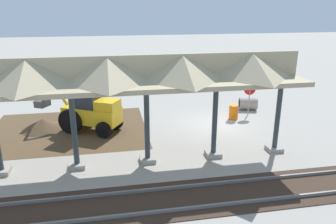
# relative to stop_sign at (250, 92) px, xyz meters

# --- Properties ---
(ground_plane) EXTENTS (120.00, 120.00, 0.00)m
(ground_plane) POSITION_rel_stop_sign_xyz_m (2.56, 1.28, -1.52)
(ground_plane) COLOR #9E998E
(dirt_work_zone) EXTENTS (8.83, 7.00, 0.01)m
(dirt_work_zone) POSITION_rel_stop_sign_xyz_m (11.28, 0.65, -1.51)
(dirt_work_zone) COLOR brown
(dirt_work_zone) RESTS_ON ground
(platform_canopy) EXTENTS (20.08, 3.20, 4.90)m
(platform_canopy) POSITION_rel_stop_sign_xyz_m (10.42, 5.40, 2.64)
(platform_canopy) COLOR #9E998E
(platform_canopy) RESTS_ON ground
(rail_tracks) EXTENTS (60.00, 2.58, 0.15)m
(rail_tracks) POSITION_rel_stop_sign_xyz_m (2.56, 8.73, -1.49)
(rail_tracks) COLOR slate
(rail_tracks) RESTS_ON ground
(stop_sign) EXTENTS (0.76, 0.10, 2.12)m
(stop_sign) POSITION_rel_stop_sign_xyz_m (0.00, 0.00, 0.00)
(stop_sign) COLOR gray
(stop_sign) RESTS_ON ground
(backhoe) EXTENTS (5.09, 3.57, 2.82)m
(backhoe) POSITION_rel_stop_sign_xyz_m (10.00, 0.97, -0.25)
(backhoe) COLOR yellow
(backhoe) RESTS_ON ground
(dirt_mound) EXTENTS (4.96, 4.96, 1.26)m
(dirt_mound) POSITION_rel_stop_sign_xyz_m (12.70, 0.26, -1.52)
(dirt_mound) COLOR brown
(dirt_mound) RESTS_ON ground
(concrete_pipe) EXTENTS (1.33, 1.08, 0.84)m
(concrete_pipe) POSITION_rel_stop_sign_xyz_m (-0.45, -1.09, -1.10)
(concrete_pipe) COLOR #9E9384
(concrete_pipe) RESTS_ON ground
(traffic_barrel) EXTENTS (0.56, 0.56, 0.90)m
(traffic_barrel) POSITION_rel_stop_sign_xyz_m (1.24, 0.56, -1.07)
(traffic_barrel) COLOR orange
(traffic_barrel) RESTS_ON ground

